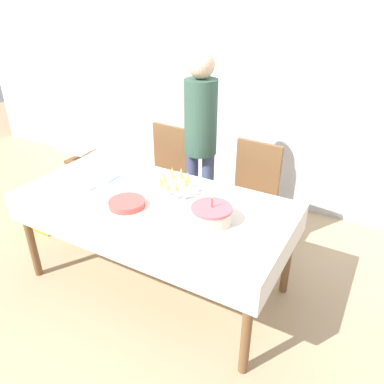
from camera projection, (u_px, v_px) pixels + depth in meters
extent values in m
plane|color=tan|center=(158.00, 282.00, 3.01)|extent=(12.00, 12.00, 0.00)
cube|color=silver|center=(250.00, 73.00, 3.70)|extent=(8.00, 0.05, 2.70)
cube|color=silver|center=(153.00, 201.00, 2.66)|extent=(1.93, 0.93, 0.03)
cube|color=silver|center=(154.00, 212.00, 2.70)|extent=(1.96, 0.96, 0.21)
cylinder|color=brown|center=(30.00, 237.00, 2.92)|extent=(0.06, 0.06, 0.73)
cylinder|color=brown|center=(247.00, 328.00, 2.14)|extent=(0.06, 0.06, 0.73)
cylinder|color=brown|center=(101.00, 194.00, 3.54)|extent=(0.06, 0.06, 0.73)
cylinder|color=brown|center=(288.00, 252.00, 2.75)|extent=(0.06, 0.06, 0.73)
cube|color=brown|center=(160.00, 184.00, 3.53)|extent=(0.45, 0.45, 0.04)
cube|color=brown|center=(171.00, 151.00, 3.55)|extent=(0.40, 0.07, 0.50)
cylinder|color=brown|center=(164.00, 220.00, 3.42)|extent=(0.04, 0.04, 0.43)
cylinder|color=brown|center=(135.00, 208.00, 3.60)|extent=(0.04, 0.04, 0.43)
cylinder|color=brown|center=(187.00, 203.00, 3.69)|extent=(0.04, 0.04, 0.43)
cylinder|color=brown|center=(158.00, 194.00, 3.87)|extent=(0.04, 0.04, 0.43)
cube|color=brown|center=(246.00, 207.00, 3.15)|extent=(0.45, 0.45, 0.04)
cube|color=brown|center=(258.00, 170.00, 3.17)|extent=(0.40, 0.06, 0.50)
cylinder|color=brown|center=(254.00, 248.00, 3.05)|extent=(0.04, 0.04, 0.43)
cylinder|color=brown|center=(216.00, 234.00, 3.22)|extent=(0.04, 0.04, 0.43)
cylinder|color=brown|center=(271.00, 227.00, 3.31)|extent=(0.04, 0.04, 0.43)
cylinder|color=brown|center=(235.00, 216.00, 3.49)|extent=(0.04, 0.04, 0.43)
cylinder|color=beige|center=(212.00, 215.00, 2.38)|extent=(0.26, 0.26, 0.09)
cylinder|color=#D15B66|center=(212.00, 208.00, 2.35)|extent=(0.27, 0.27, 0.02)
cylinder|color=#E53F3F|center=(212.00, 203.00, 2.33)|extent=(0.01, 0.01, 0.06)
sphere|color=#F9CC4C|center=(212.00, 197.00, 2.31)|extent=(0.01, 0.01, 0.01)
cylinder|color=silver|center=(175.00, 195.00, 2.70)|extent=(0.28, 0.28, 0.01)
cylinder|color=silver|center=(185.00, 197.00, 2.67)|extent=(0.05, 0.05, 0.00)
cylinder|color=silver|center=(185.00, 191.00, 2.64)|extent=(0.01, 0.01, 0.08)
cone|color=#E0CC72|center=(185.00, 181.00, 2.60)|extent=(0.04, 0.04, 0.08)
cylinder|color=silver|center=(188.00, 193.00, 2.71)|extent=(0.05, 0.05, 0.00)
cylinder|color=silver|center=(188.00, 188.00, 2.69)|extent=(0.01, 0.01, 0.08)
cone|color=#E0CC72|center=(188.00, 177.00, 2.65)|extent=(0.04, 0.04, 0.08)
cylinder|color=silver|center=(181.00, 189.00, 2.77)|extent=(0.05, 0.05, 0.00)
cylinder|color=silver|center=(181.00, 184.00, 2.75)|extent=(0.01, 0.01, 0.08)
cone|color=#E0CC72|center=(181.00, 173.00, 2.71)|extent=(0.04, 0.04, 0.08)
cylinder|color=silver|center=(173.00, 188.00, 2.78)|extent=(0.05, 0.05, 0.00)
cylinder|color=silver|center=(173.00, 183.00, 2.76)|extent=(0.01, 0.01, 0.08)
cone|color=#E0CC72|center=(172.00, 172.00, 2.72)|extent=(0.04, 0.04, 0.08)
cylinder|color=silver|center=(164.00, 192.00, 2.73)|extent=(0.05, 0.05, 0.00)
cylinder|color=silver|center=(164.00, 187.00, 2.71)|extent=(0.01, 0.01, 0.08)
cone|color=#E0CC72|center=(164.00, 176.00, 2.67)|extent=(0.04, 0.04, 0.08)
cylinder|color=silver|center=(161.00, 197.00, 2.66)|extent=(0.05, 0.05, 0.00)
cylinder|color=silver|center=(161.00, 191.00, 2.64)|extent=(0.01, 0.01, 0.08)
cone|color=#E0CC72|center=(161.00, 181.00, 2.60)|extent=(0.04, 0.04, 0.08)
cylinder|color=silver|center=(168.00, 201.00, 2.62)|extent=(0.05, 0.05, 0.00)
cylinder|color=silver|center=(168.00, 195.00, 2.59)|extent=(0.01, 0.01, 0.08)
cone|color=#E0CC72|center=(167.00, 184.00, 2.55)|extent=(0.04, 0.04, 0.08)
cylinder|color=silver|center=(176.00, 201.00, 2.61)|extent=(0.05, 0.05, 0.00)
cylinder|color=silver|center=(176.00, 196.00, 2.58)|extent=(0.01, 0.01, 0.08)
cone|color=#E0CC72|center=(176.00, 185.00, 2.54)|extent=(0.04, 0.04, 0.08)
cylinder|color=#CC4C47|center=(127.00, 206.00, 2.56)|extent=(0.25, 0.25, 0.01)
cylinder|color=#CC4C47|center=(127.00, 205.00, 2.56)|extent=(0.25, 0.25, 0.01)
cylinder|color=#CC4C47|center=(127.00, 204.00, 2.56)|extent=(0.25, 0.25, 0.01)
cylinder|color=#CC4C47|center=(127.00, 203.00, 2.55)|extent=(0.25, 0.25, 0.01)
cylinder|color=#CC4C47|center=(127.00, 202.00, 2.55)|extent=(0.25, 0.25, 0.01)
cylinder|color=#CC4C47|center=(127.00, 201.00, 2.55)|extent=(0.25, 0.25, 0.01)
cube|color=silver|center=(190.00, 236.00, 2.25)|extent=(0.28, 0.15, 0.00)
cube|color=silver|center=(86.00, 185.00, 2.82)|extent=(0.18, 0.10, 0.02)
cube|color=#8CC6E0|center=(107.00, 177.00, 2.95)|extent=(0.15, 0.15, 0.01)
cylinder|color=#3F4C72|center=(192.00, 191.00, 3.53)|extent=(0.11, 0.11, 0.80)
cylinder|color=#3F4C72|center=(207.00, 195.00, 3.46)|extent=(0.11, 0.11, 0.80)
cylinder|color=#335142|center=(201.00, 118.00, 3.15)|extent=(0.28, 0.28, 0.64)
sphere|color=#D8B293|center=(201.00, 65.00, 2.95)|extent=(0.22, 0.22, 0.22)
cube|color=brown|center=(86.00, 160.00, 3.80)|extent=(0.30, 0.30, 0.03)
cube|color=silver|center=(76.00, 149.00, 3.65)|extent=(0.33, 0.20, 0.02)
cylinder|color=brown|center=(74.00, 187.00, 3.90)|extent=(0.03, 0.03, 0.54)
cylinder|color=brown|center=(90.00, 191.00, 3.80)|extent=(0.03, 0.03, 0.54)
cylinder|color=brown|center=(89.00, 178.00, 4.07)|extent=(0.03, 0.03, 0.54)
cylinder|color=brown|center=(104.00, 183.00, 3.97)|extent=(0.03, 0.03, 0.54)
cube|color=orange|center=(43.00, 219.00, 3.62)|extent=(0.26, 0.15, 0.23)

